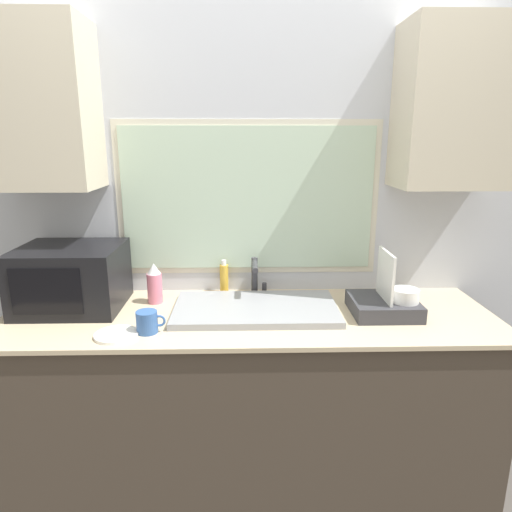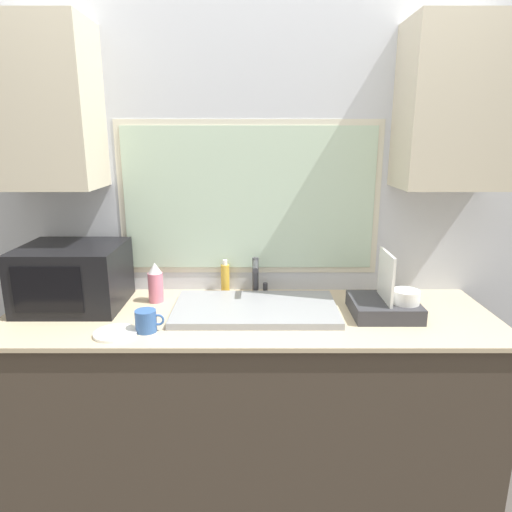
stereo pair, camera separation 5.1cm
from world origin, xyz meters
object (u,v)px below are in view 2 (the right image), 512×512
Objects in this scene: dish_rack at (387,304)px; microwave at (74,276)px; spray_bottle at (156,283)px; mug_near_sink at (147,321)px; faucet at (257,274)px; soap_bottle at (226,278)px.

microwave is at bearing 175.25° from dish_rack.
mug_near_sink is at bearing -84.42° from spray_bottle.
mug_near_sink is (-0.45, -0.43, -0.07)m from faucet.
faucet is at bearing 8.68° from spray_bottle.
dish_rack is at bearing 9.75° from mug_near_sink.
spray_bottle is (0.37, 0.05, -0.05)m from microwave.
soap_bottle is 0.57m from mug_near_sink.
dish_rack is at bearing -9.15° from spray_bottle.
faucet is 0.63m from mug_near_sink.
microwave is 1.45m from dish_rack.
spray_bottle is at bearing 170.85° from dish_rack.
microwave is at bearing 143.69° from mug_near_sink.
soap_bottle is at bearing 157.45° from dish_rack.
dish_rack is 1.49× the size of spray_bottle.
microwave reaches higher than soap_bottle.
dish_rack is 2.42× the size of mug_near_sink.
faucet is 0.42× the size of microwave.
spray_bottle is at bearing 95.58° from mug_near_sink.
mug_near_sink is at bearing -136.83° from faucet.
spray_bottle reaches higher than faucet.
microwave reaches higher than spray_bottle.
microwave is 2.34× the size of spray_bottle.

